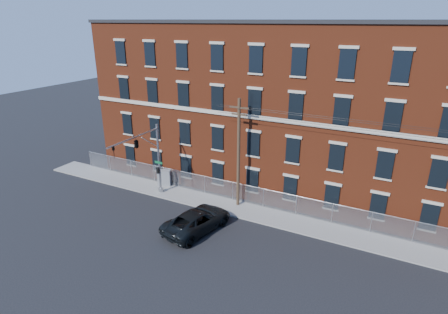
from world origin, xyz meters
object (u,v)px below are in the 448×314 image
utility_pole_near (239,152)px  utility_cabinet (164,178)px  traffic_signal_mast (142,149)px  pickup_truck (197,220)px

utility_pole_near → utility_cabinet: 9.70m
traffic_signal_mast → utility_pole_near: bearing=23.1°
utility_pole_near → utility_cabinet: utility_pole_near is taller
utility_cabinet → pickup_truck: bearing=-58.5°
traffic_signal_mast → utility_pole_near: size_ratio=0.70×
utility_pole_near → pickup_truck: utility_pole_near is taller
traffic_signal_mast → utility_pole_near: 8.70m
pickup_truck → utility_cabinet: utility_cabinet is taller
utility_pole_near → utility_cabinet: (-8.64, 0.40, -4.40)m
utility_pole_near → utility_cabinet: size_ratio=6.08×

